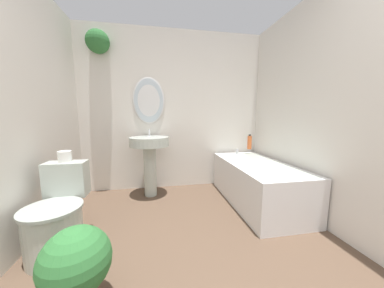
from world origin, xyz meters
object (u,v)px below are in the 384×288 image
Objects in this scene: toilet at (57,219)px; bathtub at (256,182)px; toilet_paper_roll at (65,157)px; shampoo_bottle at (250,142)px; potted_plant at (77,264)px; pedestal_sink at (150,153)px.

bathtub is at bearing 15.48° from toilet.
shampoo_bottle is at bearing 22.38° from toilet_paper_roll.
potted_plant is (0.36, -0.57, 0.01)m from toilet.
bathtub is at bearing -19.21° from pedestal_sink.
pedestal_sink is 1.55m from shampoo_bottle.
toilet_paper_roll is (-0.71, -0.83, 0.14)m from pedestal_sink.
shampoo_bottle is 2.61m from potted_plant.
potted_plant is at bearing -102.41° from pedestal_sink.
shampoo_bottle is at bearing 73.04° from bathtub.
bathtub is 6.33× the size of shampoo_bottle.
toilet_paper_roll is at bearing 90.00° from toilet.
toilet is at bearing -152.87° from shampoo_bottle.
bathtub is at bearing 33.51° from potted_plant.
shampoo_bottle reaches higher than potted_plant.
potted_plant is at bearing -57.80° from toilet.
pedestal_sink is at bearing 77.59° from potted_plant.
bathtub reaches higher than potted_plant.
bathtub is 2.07m from potted_plant.
potted_plant is 0.99m from toilet_paper_roll.
pedestal_sink is 8.52× the size of toilet_paper_roll.
toilet is 2.58m from shampoo_bottle.
bathtub is at bearing 9.52° from toilet_paper_roll.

